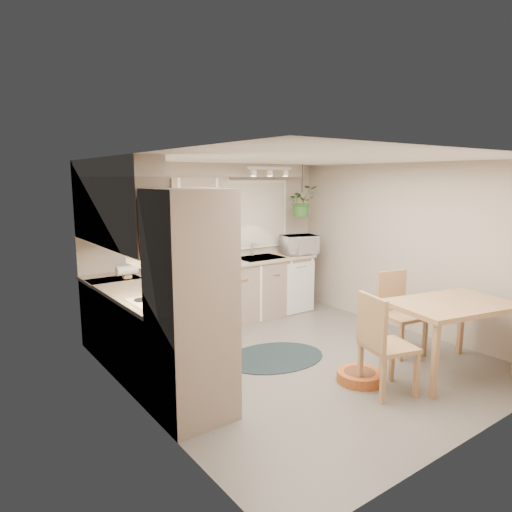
% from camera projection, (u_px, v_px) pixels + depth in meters
% --- Properties ---
extents(floor, '(4.20, 4.20, 0.00)m').
position_uv_depth(floor, '(301.00, 361.00, 5.52)').
color(floor, slate).
rests_on(floor, ground).
extents(ceiling, '(4.20, 4.20, 0.00)m').
position_uv_depth(ceiling, '(305.00, 159.00, 5.12)').
color(ceiling, white).
rests_on(ceiling, wall_back).
extents(wall_back, '(4.00, 0.04, 2.40)m').
position_uv_depth(wall_back, '(212.00, 243.00, 6.99)').
color(wall_back, '#AD9E8F').
rests_on(wall_back, floor).
extents(wall_front, '(4.00, 0.04, 2.40)m').
position_uv_depth(wall_front, '(479.00, 303.00, 3.65)').
color(wall_front, '#AD9E8F').
rests_on(wall_front, floor).
extents(wall_left, '(0.04, 4.20, 2.40)m').
position_uv_depth(wall_left, '(139.00, 288.00, 4.16)').
color(wall_left, '#AD9E8F').
rests_on(wall_left, floor).
extents(wall_right, '(0.04, 4.20, 2.40)m').
position_uv_depth(wall_right, '(408.00, 248.00, 6.48)').
color(wall_right, '#AD9E8F').
rests_on(wall_right, floor).
extents(base_cab_left, '(0.60, 1.85, 0.90)m').
position_uv_depth(base_cab_left, '(138.00, 333.00, 5.16)').
color(base_cab_left, gray).
rests_on(base_cab_left, floor).
extents(base_cab_back, '(3.60, 0.60, 0.90)m').
position_uv_depth(base_cab_back, '(211.00, 296.00, 6.77)').
color(base_cab_back, gray).
rests_on(base_cab_back, floor).
extents(counter_left, '(0.64, 1.89, 0.04)m').
position_uv_depth(counter_left, '(137.00, 293.00, 5.09)').
color(counter_left, '#C1AB8C').
rests_on(counter_left, base_cab_left).
extents(counter_back, '(3.64, 0.64, 0.04)m').
position_uv_depth(counter_back, '(211.00, 265.00, 6.68)').
color(counter_back, '#C1AB8C').
rests_on(counter_back, base_cab_back).
extents(oven_stack, '(0.65, 0.65, 2.10)m').
position_uv_depth(oven_stack, '(191.00, 307.00, 4.08)').
color(oven_stack, gray).
rests_on(oven_stack, floor).
extents(wall_oven_face, '(0.02, 0.56, 0.58)m').
position_uv_depth(wall_oven_face, '(221.00, 301.00, 4.26)').
color(wall_oven_face, silver).
rests_on(wall_oven_face, oven_stack).
extents(upper_cab_left, '(0.35, 2.00, 0.75)m').
position_uv_depth(upper_cab_left, '(117.00, 212.00, 4.95)').
color(upper_cab_left, gray).
rests_on(upper_cab_left, wall_left).
extents(upper_cab_back, '(2.00, 0.35, 0.75)m').
position_uv_depth(upper_cab_back, '(154.00, 205.00, 6.17)').
color(upper_cab_back, gray).
rests_on(upper_cab_back, wall_back).
extents(soffit_left, '(0.30, 2.00, 0.20)m').
position_uv_depth(soffit_left, '(112.00, 167.00, 4.86)').
color(soffit_left, '#AD9E8F').
rests_on(soffit_left, wall_left).
extents(soffit_back, '(3.60, 0.30, 0.20)m').
position_uv_depth(soffit_back, '(204.00, 170.00, 6.57)').
color(soffit_back, '#AD9E8F').
rests_on(soffit_back, wall_back).
extents(cooktop, '(0.52, 0.58, 0.02)m').
position_uv_depth(cooktop, '(159.00, 302.00, 4.63)').
color(cooktop, silver).
rests_on(cooktop, counter_left).
extents(range_hood, '(0.40, 0.60, 0.14)m').
position_uv_depth(range_hood, '(156.00, 258.00, 4.54)').
color(range_hood, silver).
rests_on(range_hood, upper_cab_left).
extents(window_blinds, '(1.40, 0.02, 1.00)m').
position_uv_depth(window_blinds, '(250.00, 215.00, 7.31)').
color(window_blinds, beige).
rests_on(window_blinds, wall_back).
extents(window_frame, '(1.50, 0.02, 1.10)m').
position_uv_depth(window_frame, '(249.00, 215.00, 7.32)').
color(window_frame, white).
rests_on(window_frame, wall_back).
extents(sink, '(0.70, 0.48, 0.10)m').
position_uv_depth(sink, '(260.00, 260.00, 7.21)').
color(sink, '#ACAFB4').
rests_on(sink, counter_back).
extents(dishwasher_front, '(0.58, 0.02, 0.83)m').
position_uv_depth(dishwasher_front, '(301.00, 288.00, 7.39)').
color(dishwasher_front, silver).
rests_on(dishwasher_front, base_cab_back).
extents(track_light_bar, '(0.80, 0.04, 0.04)m').
position_uv_depth(track_light_bar, '(270.00, 168.00, 6.77)').
color(track_light_bar, silver).
rests_on(track_light_bar, ceiling).
extents(wall_clock, '(0.30, 0.03, 0.30)m').
position_uv_depth(wall_clock, '(220.00, 178.00, 6.89)').
color(wall_clock, '#ECCA53').
rests_on(wall_clock, wall_back).
extents(dining_table, '(1.48, 1.14, 0.83)m').
position_uv_depth(dining_table, '(450.00, 338.00, 5.10)').
color(dining_table, tan).
rests_on(dining_table, floor).
extents(chair_left, '(0.60, 0.60, 1.04)m').
position_uv_depth(chair_left, '(389.00, 344.00, 4.65)').
color(chair_left, tan).
rests_on(chair_left, floor).
extents(chair_back, '(0.55, 0.55, 1.02)m').
position_uv_depth(chair_back, '(403.00, 314.00, 5.70)').
color(chair_back, tan).
rests_on(chair_back, floor).
extents(braided_rug, '(1.40, 1.13, 0.01)m').
position_uv_depth(braided_rug, '(275.00, 357.00, 5.62)').
color(braided_rug, black).
rests_on(braided_rug, floor).
extents(pet_bed, '(0.53, 0.53, 0.11)m').
position_uv_depth(pet_bed, '(359.00, 377.00, 4.95)').
color(pet_bed, '#C66E27').
rests_on(pet_bed, floor).
extents(microwave, '(0.62, 0.43, 0.38)m').
position_uv_depth(microwave, '(299.00, 243.00, 7.52)').
color(microwave, silver).
rests_on(microwave, counter_back).
extents(soap_bottle, '(0.11, 0.20, 0.09)m').
position_uv_depth(soap_bottle, '(227.00, 257.00, 7.02)').
color(soap_bottle, silver).
rests_on(soap_bottle, counter_back).
extents(hanging_plant, '(0.56, 0.60, 0.40)m').
position_uv_depth(hanging_plant, '(302.00, 205.00, 7.44)').
color(hanging_plant, '#346628').
rests_on(hanging_plant, ceiling).
extents(coffee_maker, '(0.22, 0.25, 0.31)m').
position_uv_depth(coffee_maker, '(157.00, 259.00, 6.18)').
color(coffee_maker, black).
rests_on(coffee_maker, counter_back).
extents(toaster, '(0.30, 0.17, 0.18)m').
position_uv_depth(toaster, '(172.00, 262.00, 6.33)').
color(toaster, '#ACAFB4').
rests_on(toaster, counter_back).
extents(knife_block, '(0.10, 0.10, 0.20)m').
position_uv_depth(knife_block, '(203.00, 257.00, 6.65)').
color(knife_block, tan).
rests_on(knife_block, counter_back).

